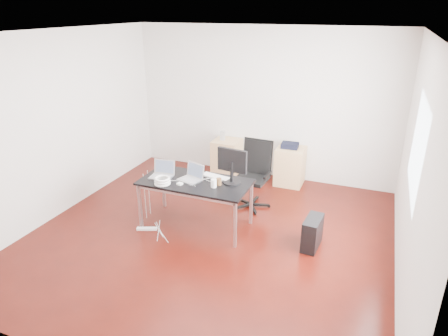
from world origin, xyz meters
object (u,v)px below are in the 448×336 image
at_px(filing_cabinet_left, 227,157).
at_px(filing_cabinet_right, 290,166).
at_px(desk, 195,184).
at_px(office_chair, 254,171).
at_px(pc_tower, 312,233).

relative_size(filing_cabinet_left, filing_cabinet_right, 1.00).
height_order(desk, filing_cabinet_left, desk).
bearing_deg(filing_cabinet_right, filing_cabinet_left, 180.00).
height_order(office_chair, pc_tower, office_chair).
bearing_deg(filing_cabinet_right, desk, -115.24).
height_order(filing_cabinet_left, pc_tower, filing_cabinet_left).
bearing_deg(office_chair, filing_cabinet_right, 74.77).
xyz_separation_m(desk, pc_tower, (1.73, 0.05, -0.46)).
height_order(office_chair, filing_cabinet_left, office_chair).
bearing_deg(filing_cabinet_left, pc_tower, -44.39).
height_order(filing_cabinet_left, filing_cabinet_right, same).
xyz_separation_m(office_chair, filing_cabinet_right, (0.37, 1.06, -0.26)).
bearing_deg(desk, filing_cabinet_right, 64.76).
xyz_separation_m(office_chair, pc_tower, (1.14, -0.92, -0.39)).
bearing_deg(filing_cabinet_left, desk, -81.69).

